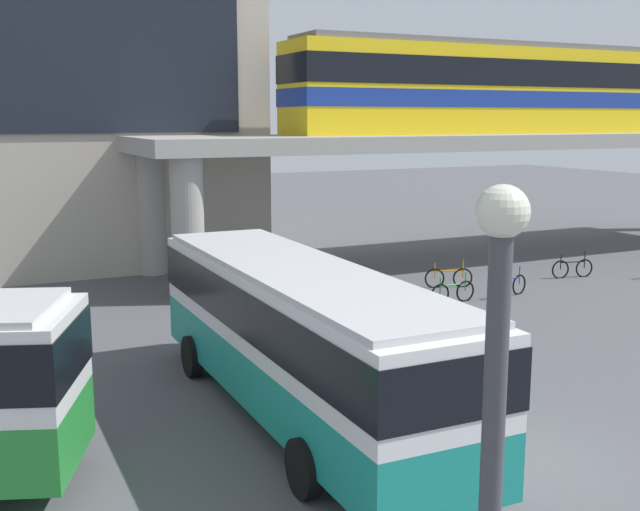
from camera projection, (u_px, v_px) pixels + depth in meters
The scene contains 9 objects.
ground_plane at pixel (296, 329), 22.67m from camera, with size 120.00×120.00×0.00m, color #515156.
elevated_platform at pixel (485, 150), 33.55m from camera, with size 30.71×6.78×5.47m.
train at pixel (510, 88), 33.60m from camera, with size 21.01×2.96×3.84m.
bus_main at pixel (298, 326), 15.55m from camera, with size 2.83×11.06×3.22m.
bicycle_blue at pixel (510, 286), 26.69m from camera, with size 1.75×0.49×1.04m.
bicycle_black at pixel (572, 268), 29.84m from camera, with size 1.77×0.39×1.04m.
bicycle_orange at pixel (449, 278), 28.11m from camera, with size 1.70×0.69×1.04m.
bicycle_green at pixel (453, 292), 25.76m from camera, with size 1.79×0.12×1.04m.
bicycle_silver at pixel (323, 293), 25.60m from camera, with size 1.79×0.25×1.04m.
Camera 1 is at (-8.86, -10.07, 6.15)m, focal length 43.06 mm.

